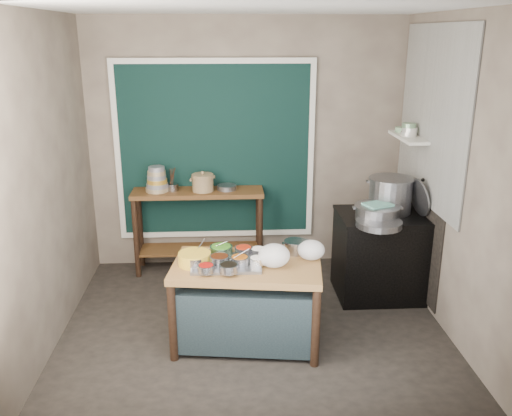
{
  "coord_description": "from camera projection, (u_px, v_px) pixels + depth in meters",
  "views": [
    {
      "loc": [
        -0.23,
        -4.51,
        2.61
      ],
      "look_at": [
        0.04,
        0.25,
        1.07
      ],
      "focal_mm": 38.0,
      "sensor_mm": 36.0,
      "label": 1
    }
  ],
  "objects": [
    {
      "name": "curtain_frame",
      "position": [
        215.0,
        151.0,
        6.05
      ],
      "size": [
        2.22,
        0.03,
        2.02
      ],
      "primitive_type": null,
      "color": "beige",
      "rests_on": "back_wall"
    },
    {
      "name": "saucepan",
      "position": [
        295.0,
        247.0,
        4.8
      ],
      "size": [
        0.26,
        0.26,
        0.11
      ],
      "primitive_type": null,
      "rotation": [
        0.0,
        0.0,
        0.28
      ],
      "color": "gray",
      "rests_on": "prep_table"
    },
    {
      "name": "shelf_bowl_green",
      "position": [
        402.0,
        130.0,
        5.71
      ],
      "size": [
        0.19,
        0.19,
        0.05
      ],
      "primitive_type": "cylinder",
      "rotation": [
        0.0,
        0.0,
        -0.42
      ],
      "color": "gray",
      "rests_on": "wall_shelf"
    },
    {
      "name": "floor",
      "position": [
        253.0,
        325.0,
        5.1
      ],
      "size": [
        3.5,
        3.0,
        0.02
      ],
      "primitive_type": "cube",
      "color": "#2A2420",
      "rests_on": "ground"
    },
    {
      "name": "wall_shelf",
      "position": [
        409.0,
        137.0,
        5.5
      ],
      "size": [
        0.22,
        0.7,
        0.03
      ],
      "primitive_type": "cube",
      "color": "beige",
      "rests_on": "right_wall"
    },
    {
      "name": "pot_lid",
      "position": [
        419.0,
        197.0,
        5.33
      ],
      "size": [
        0.15,
        0.4,
        0.38
      ],
      "primitive_type": "cylinder",
      "rotation": [
        0.0,
        1.36,
        0.15
      ],
      "color": "gray",
      "rests_on": "stove_top"
    },
    {
      "name": "stove_top",
      "position": [
        385.0,
        216.0,
        5.43
      ],
      "size": [
        0.92,
        0.69,
        0.03
      ],
      "primitive_type": "cube",
      "color": "black",
      "rests_on": "stove_block"
    },
    {
      "name": "shelf_bowl_stack",
      "position": [
        410.0,
        130.0,
        5.47
      ],
      "size": [
        0.16,
        0.16,
        0.13
      ],
      "color": "silver",
      "rests_on": "wall_shelf"
    },
    {
      "name": "plastic_bag_a",
      "position": [
        274.0,
        256.0,
        4.49
      ],
      "size": [
        0.32,
        0.29,
        0.2
      ],
      "primitive_type": "ellipsoid",
      "rotation": [
        0.0,
        0.0,
        0.27
      ],
      "color": "white",
      "rests_on": "prep_table"
    },
    {
      "name": "prep_table",
      "position": [
        247.0,
        304.0,
        4.69
      ],
      "size": [
        1.33,
        0.88,
        0.75
      ],
      "primitive_type": "cube",
      "rotation": [
        0.0,
        0.0,
        -0.13
      ],
      "color": "brown",
      "rests_on": "floor"
    },
    {
      "name": "bowl_stack",
      "position": [
        157.0,
        181.0,
        5.92
      ],
      "size": [
        0.25,
        0.25,
        0.28
      ],
      "color": "tan",
      "rests_on": "back_counter"
    },
    {
      "name": "soot_patch",
      "position": [
        418.0,
        227.0,
        5.59
      ],
      "size": [
        0.01,
        1.3,
        1.3
      ],
      "primitive_type": "cube",
      "color": "black",
      "rests_on": "right_wall"
    },
    {
      "name": "stove_block",
      "position": [
        382.0,
        256.0,
        5.56
      ],
      "size": [
        0.9,
        0.68,
        0.85
      ],
      "primitive_type": "cube",
      "color": "black",
      "rests_on": "floor"
    },
    {
      "name": "back_wall",
      "position": [
        246.0,
        146.0,
        6.1
      ],
      "size": [
        3.5,
        0.02,
        2.8
      ],
      "primitive_type": "cube",
      "color": "#7B6E5F",
      "rests_on": "floor"
    },
    {
      "name": "steamer",
      "position": [
        377.0,
        213.0,
        5.24
      ],
      "size": [
        0.48,
        0.48,
        0.15
      ],
      "primitive_type": null,
      "rotation": [
        0.0,
        0.0,
        -0.06
      ],
      "color": "gray",
      "rests_on": "stove_top"
    },
    {
      "name": "green_cloth",
      "position": [
        378.0,
        205.0,
        5.21
      ],
      "size": [
        0.31,
        0.27,
        0.02
      ],
      "primitive_type": "cube",
      "rotation": [
        0.0,
        0.0,
        0.4
      ],
      "color": "#5EA691",
      "rests_on": "steamer"
    },
    {
      "name": "stock_pot",
      "position": [
        390.0,
        195.0,
        5.44
      ],
      "size": [
        0.58,
        0.58,
        0.36
      ],
      "primitive_type": null,
      "rotation": [
        0.0,
        0.0,
        -0.31
      ],
      "color": "gray",
      "rests_on": "stove_top"
    },
    {
      "name": "ceramic_crock",
      "position": [
        203.0,
        184.0,
        5.94
      ],
      "size": [
        0.33,
        0.33,
        0.17
      ],
      "primitive_type": null,
      "rotation": [
        0.0,
        0.0,
        0.42
      ],
      "color": "olive",
      "rests_on": "back_counter"
    },
    {
      "name": "ceiling",
      "position": [
        253.0,
        6.0,
        4.23
      ],
      "size": [
        3.5,
        3.0,
        0.02
      ],
      "primitive_type": "cube",
      "color": "#7B6E5F",
      "rests_on": "back_wall"
    },
    {
      "name": "utensil_cup",
      "position": [
        173.0,
        187.0,
        5.97
      ],
      "size": [
        0.17,
        0.17,
        0.08
      ],
      "primitive_type": "cylinder",
      "rotation": [
        0.0,
        0.0,
        -0.42
      ],
      "color": "gray",
      "rests_on": "back_counter"
    },
    {
      "name": "back_counter",
      "position": [
        199.0,
        231.0,
        6.14
      ],
      "size": [
        1.45,
        0.4,
        0.95
      ],
      "primitive_type": "cube",
      "color": "#4F3016",
      "rests_on": "floor"
    },
    {
      "name": "condiment_tray",
      "position": [
        226.0,
        263.0,
        4.56
      ],
      "size": [
        0.59,
        0.42,
        0.03
      ],
      "primitive_type": "cube",
      "rotation": [
        0.0,
        0.0,
        -0.02
      ],
      "color": "gray",
      "rests_on": "prep_table"
    },
    {
      "name": "left_wall",
      "position": [
        45.0,
        183.0,
        4.57
      ],
      "size": [
        0.02,
        3.0,
        2.8
      ],
      "primitive_type": "cube",
      "color": "#7B6E5F",
      "rests_on": "floor"
    },
    {
      "name": "plastic_bag_b",
      "position": [
        311.0,
        250.0,
        4.64
      ],
      "size": [
        0.29,
        0.27,
        0.18
      ],
      "primitive_type": "ellipsoid",
      "rotation": [
        0.0,
        0.0,
        -0.38
      ],
      "color": "white",
      "rests_on": "prep_table"
    },
    {
      "name": "curtain_panel",
      "position": [
        215.0,
        151.0,
        6.06
      ],
      "size": [
        2.1,
        0.02,
        1.9
      ],
      "primitive_type": "cube",
      "color": "black",
      "rests_on": "back_wall"
    },
    {
      "name": "wide_bowl",
      "position": [
        227.0,
        187.0,
        6.01
      ],
      "size": [
        0.25,
        0.25,
        0.05
      ],
      "primitive_type": "cylinder",
      "rotation": [
        0.0,
        0.0,
        0.21
      ],
      "color": "gray",
      "rests_on": "back_counter"
    },
    {
      "name": "right_wall",
      "position": [
        453.0,
        177.0,
        4.76
      ],
      "size": [
        0.02,
        3.0,
        2.8
      ],
      "primitive_type": "cube",
      "color": "#7B6E5F",
      "rests_on": "floor"
    },
    {
      "name": "yellow_basin",
      "position": [
        195.0,
        259.0,
        4.55
      ],
      "size": [
        0.3,
        0.3,
        0.11
      ],
      "primitive_type": "cylinder",
      "rotation": [
        0.0,
        0.0,
        0.1
      ],
      "color": "gold",
      "rests_on": "prep_table"
    },
    {
      "name": "shallow_pan",
      "position": [
        379.0,
        224.0,
        5.07
      ],
      "size": [
        0.57,
        0.57,
        0.06
      ],
      "primitive_type": "cylinder",
      "rotation": [
        0.0,
        0.0,
        -0.43
      ],
      "color": "gray",
      "rests_on": "stove_top"
    },
    {
      "name": "condiment_bowls",
      "position": [
        226.0,
        258.0,
        4.55
      ],
      "size": [
        0.7,
        0.54,
        0.08
      ],
      "color": "gray",
      "rests_on": "condiment_tray"
    },
    {
      "name": "tile_panel",
      "position": [
        432.0,
        117.0,
        5.14
      ],
      "size": [
        0.02,
        1.7,
        1.7
      ],
      "primitive_type": "cube",
      "color": "#B2B2AA",
      "rests_on": "right_wall"
    }
  ]
}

